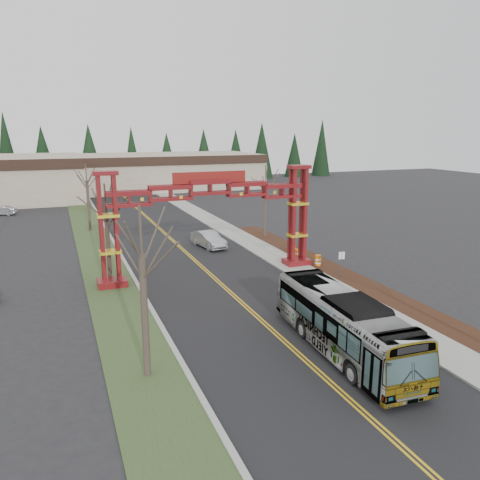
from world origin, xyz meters
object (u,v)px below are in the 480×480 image
retail_building_east (164,171)px  parked_car_far_a (1,211)px  bare_tree_median_far (87,181)px  street_sign (342,259)px  silver_sedan (209,239)px  bare_tree_right_far (266,184)px  gateway_arch (210,204)px  barrel_south (318,261)px  bare_tree_median_mid (106,213)px  barrel_mid (296,255)px  bare_tree_median_near (142,255)px  transit_bus (343,324)px  barrel_north (293,250)px

retail_building_east → parked_car_far_a: bearing=-140.3°
bare_tree_median_far → street_sign: (17.62, -26.92, -4.37)m
silver_sedan → street_sign: 15.50m
bare_tree_median_far → bare_tree_right_far: (18.00, -11.16, 0.10)m
gateway_arch → barrel_south: (9.58, -1.04, -5.45)m
parked_car_far_a → barrel_south: size_ratio=3.73×
bare_tree_median_far → silver_sedan: bearing=-50.5°
bare_tree_median_mid → barrel_mid: size_ratio=7.32×
barrel_south → bare_tree_median_near: bearing=-142.7°
bare_tree_median_near → bare_tree_median_far: 36.74m
transit_bus → barrel_south: size_ratio=11.11×
barrel_north → gateway_arch: bearing=-160.7°
barrel_north → bare_tree_median_near: bearing=-134.4°
bare_tree_median_near → street_sign: size_ratio=3.82×
bare_tree_median_near → street_sign: (17.62, 9.82, -4.55)m
bare_tree_median_mid → bare_tree_right_far: (18.00, 9.81, 0.49)m
parked_car_far_a → gateway_arch: bearing=39.6°
bare_tree_median_near → barrel_south: 22.80m
bare_tree_median_mid → street_sign: (17.62, -5.95, -3.98)m
transit_bus → barrel_south: transit_bus is taller
barrel_south → parked_car_far_a: bearing=126.2°
retail_building_east → bare_tree_median_near: bare_tree_median_near is taller
barrel_mid → street_sign: bearing=-82.2°
bare_tree_median_mid → street_sign: bare_tree_median_mid is taller
bare_tree_median_mid → bare_tree_right_far: bare_tree_right_far is taller
gateway_arch → silver_sedan: (2.76, 9.27, -5.16)m
bare_tree_right_far → barrel_mid: size_ratio=7.58×
bare_tree_right_far → silver_sedan: bearing=-165.4°
silver_sedan → bare_tree_median_mid: size_ratio=0.64×
parked_car_far_a → barrel_south: 48.31m
transit_bus → parked_car_far_a: 57.74m
transit_bus → bare_tree_median_near: size_ratio=1.39×
gateway_arch → barrel_south: 11.08m
bare_tree_median_near → bare_tree_median_mid: bare_tree_median_near is taller
gateway_arch → bare_tree_right_far: (10.00, 11.15, 0.08)m
bare_tree_median_near → bare_tree_median_far: bearing=90.0°
parked_car_far_a → silver_sedan: bearing=50.2°
silver_sedan → bare_tree_median_near: 26.56m
bare_tree_median_near → gateway_arch: bearing=61.0°
gateway_arch → silver_sedan: 10.96m
bare_tree_median_near → bare_tree_median_far: bare_tree_median_near is taller
street_sign → bare_tree_median_far: bearing=123.2°
transit_bus → silver_sedan: transit_bus is taller
transit_bus → barrel_north: (7.03, 19.02, -1.13)m
barrel_south → silver_sedan: bearing=123.5°
parked_car_far_a → bare_tree_right_far: size_ratio=0.49×
gateway_arch → barrel_mid: bearing=9.4°
transit_bus → bare_tree_right_far: (7.66, 26.88, 4.43)m
silver_sedan → parked_car_far_a: 35.96m
parked_car_far_a → bare_tree_right_far: bearing=60.3°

